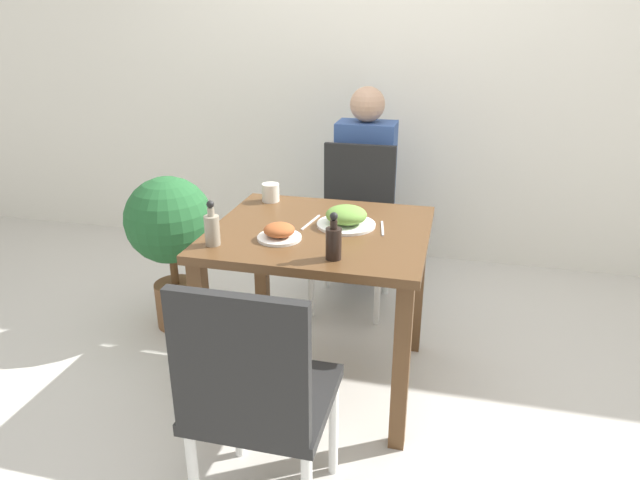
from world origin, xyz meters
The scene contains 14 objects.
ground_plane centered at (0.00, 0.00, 0.00)m, with size 16.00×16.00×0.00m, color beige.
wall_back centered at (0.00, 1.55, 1.30)m, with size 8.00×0.05×2.60m.
dining_table centered at (0.00, 0.00, 0.61)m, with size 0.88×0.80×0.73m.
chair_near centered at (0.00, -0.80, 0.50)m, with size 0.42×0.42×0.88m.
chair_far centered at (0.00, 0.81, 0.50)m, with size 0.42×0.42×0.88m.
food_plate centered at (0.10, 0.06, 0.77)m, with size 0.24×0.24×0.09m.
side_plate centered at (-0.13, -0.15, 0.76)m, with size 0.17×0.17×0.06m.
drink_cup centered at (-0.31, 0.30, 0.77)m, with size 0.08×0.08×0.08m.
sauce_bottle centered at (-0.36, -0.27, 0.80)m, with size 0.06×0.06×0.18m.
condiment_bottle centered at (0.12, -0.29, 0.80)m, with size 0.06×0.06×0.18m.
fork_utensil centered at (-0.05, 0.06, 0.73)m, with size 0.04×0.19×0.00m.
spoon_utensil centered at (0.25, 0.06, 0.73)m, with size 0.04×0.16×0.00m.
potted_plant_left centered at (-0.85, 0.29, 0.53)m, with size 0.44×0.44×0.81m.
person_figure centered at (0.00, 1.12, 0.58)m, with size 0.34×0.22×1.17m.
Camera 1 is at (0.52, -2.12, 1.55)m, focal length 32.00 mm.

